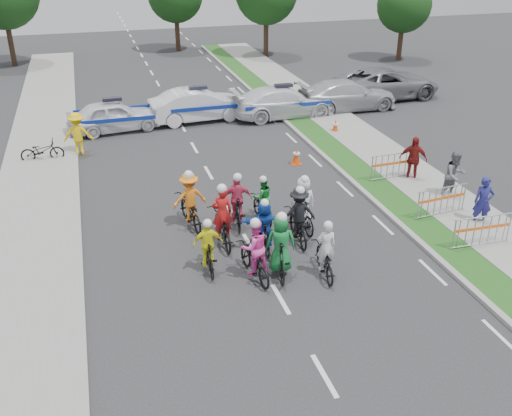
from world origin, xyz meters
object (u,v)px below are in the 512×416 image
object	(u,v)px
rider_7	(303,208)
civilian_suv	(386,83)
barrier_0	(482,232)
rider_8	(262,204)
rider_1	(280,250)
barrier_2	(393,167)
rider_0	(325,257)
police_car_2	(283,102)
spectator_2	(413,159)
rider_5	(264,228)
police_car_0	(114,116)
civilian_sedan	(347,95)
cone_1	(335,126)
parked_bike	(42,151)
rider_4	(298,220)
rider_9	(237,206)
spectator_1	(455,175)
police_car_1	(199,105)
rider_10	(190,204)
tree_2	(404,5)
rider_3	(208,251)
marshal_hiviz	(78,134)
rider_2	(254,256)
rider_6	(222,224)
barrier_1	(441,203)
cone_0	(296,156)

from	to	relation	value
rider_7	civilian_suv	size ratio (longest dim) A/B	0.32
barrier_0	rider_8	bearing A→B (deg)	147.93
rider_1	barrier_2	world-z (taller)	rider_1
rider_0	police_car_2	xyz separation A→B (m)	(3.73, 14.44, 0.20)
police_car_2	spectator_2	world-z (taller)	spectator_2
rider_5	police_car_0	bearing A→B (deg)	-69.39
civilian_sedan	civilian_suv	bearing A→B (deg)	-66.18
civilian_suv	cone_1	xyz separation A→B (m)	(-5.25, -4.88, -0.51)
rider_1	parked_bike	bearing A→B (deg)	-47.36
rider_1	rider_4	world-z (taller)	rider_1
rider_9	spectator_1	distance (m)	8.02
rider_8	police_car_1	distance (m)	11.39
rider_10	cone_1	size ratio (longest dim) A/B	2.90
police_car_1	cone_1	size ratio (longest dim) A/B	6.99
barrier_2	tree_2	bearing A→B (deg)	60.25
rider_0	rider_9	distance (m)	3.90
rider_3	rider_7	distance (m)	3.79
marshal_hiviz	cone_1	distance (m)	11.75
rider_2	tree_2	size ratio (longest dim) A/B	0.34
rider_0	rider_7	xyz separation A→B (m)	(0.35, 2.71, 0.17)
rider_3	rider_7	size ratio (longest dim) A/B	0.88
rider_4	spectator_2	xyz separation A→B (m)	(5.85, 3.17, 0.16)
rider_9	tree_2	distance (m)	28.34
parked_bike	cone_1	bearing A→B (deg)	-89.19
rider_6	rider_10	bearing A→B (deg)	-62.40
rider_8	parked_bike	size ratio (longest dim) A/B	0.95
police_car_0	marshal_hiviz	bearing A→B (deg)	140.97
rider_6	spectator_1	size ratio (longest dim) A/B	1.14
rider_5	barrier_2	xyz separation A→B (m)	(6.37, 3.63, -0.18)
cone_1	civilian_suv	bearing A→B (deg)	42.94
cone_1	police_car_2	bearing A→B (deg)	115.64
rider_6	barrier_1	size ratio (longest dim) A/B	1.03
rider_7	rider_2	bearing A→B (deg)	42.57
rider_7	cone_0	world-z (taller)	rider_7
cone_0	rider_8	bearing A→B (deg)	-122.61
rider_7	civilian_sedan	size ratio (longest dim) A/B	0.35
civilian_suv	barrier_0	distance (m)	17.02
rider_5	tree_2	size ratio (longest dim) A/B	0.30
barrier_0	barrier_1	world-z (taller)	same
civilian_sedan	marshal_hiviz	xyz separation A→B (m)	(-13.87, -2.88, 0.14)
civilian_sedan	parked_bike	bearing A→B (deg)	100.85
rider_1	barrier_0	bearing A→B (deg)	-172.45
barrier_1	parked_bike	size ratio (longest dim) A/B	1.14
rider_9	marshal_hiviz	size ratio (longest dim) A/B	1.02
rider_8	police_car_1	world-z (taller)	rider_8
rider_3	cone_1	bearing A→B (deg)	-127.40
rider_3	parked_bike	bearing A→B (deg)	-62.50
barrier_2	rider_6	bearing A→B (deg)	-159.00
police_car_2	cone_1	world-z (taller)	police_car_2
rider_0	rider_2	xyz separation A→B (m)	(-1.94, 0.42, 0.13)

